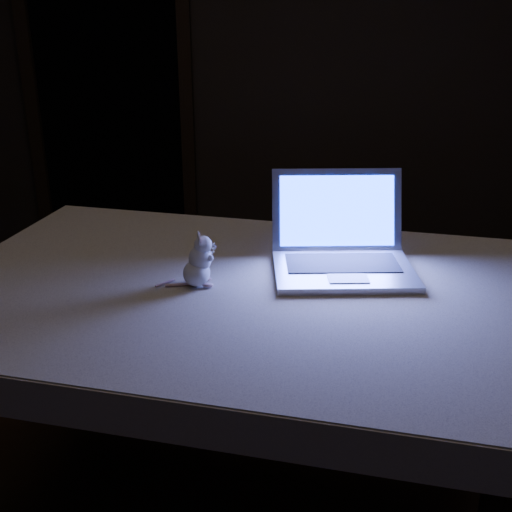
# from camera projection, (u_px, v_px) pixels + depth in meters

# --- Properties ---
(back_wall) EXTENTS (4.50, 0.04, 2.60)m
(back_wall) POSITION_uv_depth(u_px,v_px,m) (286.00, 44.00, 3.84)
(back_wall) COLOR black
(back_wall) RESTS_ON ground
(doorway) EXTENTS (1.06, 0.36, 2.13)m
(doorway) POSITION_uv_depth(u_px,v_px,m) (108.00, 83.00, 3.98)
(doorway) COLOR black
(doorway) RESTS_ON back_wall
(table) EXTENTS (1.69, 1.25, 0.82)m
(table) POSITION_uv_depth(u_px,v_px,m) (241.00, 415.00, 1.89)
(table) COLOR black
(table) RESTS_ON floor
(tablecloth) EXTENTS (1.75, 1.27, 0.10)m
(tablecloth) POSITION_uv_depth(u_px,v_px,m) (236.00, 304.00, 1.74)
(tablecloth) COLOR beige
(tablecloth) RESTS_ON table
(laptop) EXTENTS (0.41, 0.37, 0.26)m
(laptop) POSITION_uv_depth(u_px,v_px,m) (346.00, 230.00, 1.75)
(laptop) COLOR #AFAFB4
(laptop) RESTS_ON tablecloth
(plush_mouse) EXTENTS (0.13, 0.13, 0.15)m
(plush_mouse) POSITION_uv_depth(u_px,v_px,m) (196.00, 260.00, 1.70)
(plush_mouse) COLOR silver
(plush_mouse) RESTS_ON tablecloth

